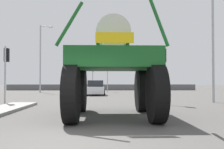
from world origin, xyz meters
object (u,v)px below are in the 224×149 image
Objects in this scene: streetlight_near_right at (216,37)px; traffic_signal_far_right at (107,71)px; traffic_signal_far_left at (93,72)px; streetlight_far_left at (41,55)px; oversize_sprayer at (113,68)px; traffic_signal_near_right at (164,63)px; traffic_signal_near_left at (6,62)px; sedan_ahead at (96,88)px.

traffic_signal_far_right is at bearing 114.53° from streetlight_near_right.
streetlight_far_left is at bearing -170.43° from traffic_signal_far_left.
oversize_sprayer is at bearing -84.86° from traffic_signal_far_left.
traffic_signal_far_right is 0.44× the size of streetlight_far_left.
traffic_signal_near_right is (3.37, 5.36, 0.59)m from oversize_sprayer.
streetlight_far_left is (-6.47, -1.09, 2.04)m from traffic_signal_far_left.
streetlight_far_left reaches higher than traffic_signal_near_left.
traffic_signal_near_left is 16.74m from streetlight_far_left.
traffic_signal_near_right is at bearing -72.84° from traffic_signal_far_left.
streetlight_near_right reaches higher than traffic_signal_far_left.
oversize_sprayer reaches higher than sedan_ahead.
streetlight_far_left reaches higher than oversize_sprayer.
traffic_signal_far_right is (-0.13, 22.93, 0.73)m from oversize_sprayer.
streetlight_far_left reaches higher than streetlight_near_right.
traffic_signal_far_left is 0.43× the size of streetlight_far_left.
oversize_sprayer is at bearing -122.13° from traffic_signal_near_right.
traffic_signal_near_left is at bearing 49.69° from oversize_sprayer.
oversize_sprayer is 8.42m from traffic_signal_near_left.
sedan_ahead is at bearing 114.14° from traffic_signal_near_right.
traffic_signal_far_right is at bearing 70.17° from traffic_signal_near_left.
oversize_sprayer is 1.47× the size of traffic_signal_far_right.
streetlight_near_right is at bearing -47.64° from oversize_sprayer.
traffic_signal_far_right is (1.27, 6.94, 2.04)m from sedan_ahead.
traffic_signal_far_right reaches higher than traffic_signal_far_left.
sedan_ahead is 1.14× the size of traffic_signal_far_left.
sedan_ahead is at bearing -39.36° from streetlight_far_left.
sedan_ahead is at bearing 133.16° from streetlight_near_right.
traffic_signal_far_left is at bearing 9.57° from streetlight_far_left.
oversize_sprayer is 23.60m from streetlight_far_left.
traffic_signal_near_right is at bearing 0.00° from traffic_signal_near_left.
traffic_signal_far_right is at bearing -0.34° from oversize_sprayer.
traffic_signal_far_left is at bearing 4.47° from oversize_sprayer.
streetlight_near_right is (13.72, 1.41, 1.86)m from traffic_signal_near_left.
streetlight_near_right is (3.89, 1.41, 1.87)m from traffic_signal_near_right.
traffic_signal_near_right is 17.92m from traffic_signal_far_right.
traffic_signal_near_left is at bearing -82.85° from streetlight_far_left.
streetlight_near_right is (7.25, 6.77, 2.46)m from oversize_sprayer.
traffic_signal_near_left is 0.45× the size of streetlight_near_right.
traffic_signal_far_right is 0.47× the size of streetlight_near_right.
traffic_signal_far_right is at bearing -12.31° from sedan_ahead.
oversize_sprayer reaches higher than traffic_signal_near_left.
traffic_signal_near_left is at bearing -109.83° from traffic_signal_far_right.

